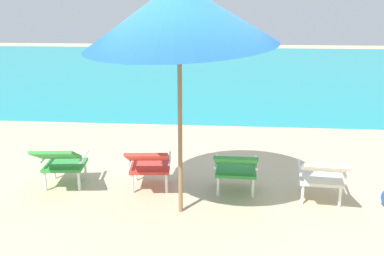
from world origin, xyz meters
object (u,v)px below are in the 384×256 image
object	(u,v)px
lounge_chair_near_left	(149,163)
lounge_chair_far_right	(323,174)
lounge_chair_far_left	(61,161)
beach_umbrella_center	(179,14)
lounge_chair_near_right	(236,166)

from	to	relation	value
lounge_chair_near_left	lounge_chair_far_right	size ratio (longest dim) A/B	1.01
lounge_chair_far_left	beach_umbrella_center	distance (m)	2.53
beach_umbrella_center	lounge_chair_near_right	bearing A→B (deg)	38.06
lounge_chair_far_left	lounge_chair_far_right	distance (m)	3.32
lounge_chair_near_left	lounge_chair_near_right	bearing A→B (deg)	-1.52
lounge_chair_near_right	beach_umbrella_center	xyz separation A→B (m)	(-0.65, -0.51, 1.87)
lounge_chair_far_left	lounge_chair_near_left	distance (m)	1.16
lounge_chair_far_left	lounge_chair_near_left	size ratio (longest dim) A/B	1.01
lounge_chair_near_left	lounge_chair_near_right	distance (m)	1.12
lounge_chair_near_left	lounge_chair_near_right	xyz separation A→B (m)	(1.12, -0.03, 0.00)
lounge_chair_far_left	lounge_chair_near_right	bearing A→B (deg)	0.09
lounge_chair_near_right	beach_umbrella_center	bearing A→B (deg)	-141.94
lounge_chair_far_left	lounge_chair_far_right	bearing A→B (deg)	-2.82
lounge_chair_near_left	lounge_chair_far_right	world-z (taller)	same
lounge_chair_near_right	lounge_chair_far_left	bearing A→B (deg)	-179.91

